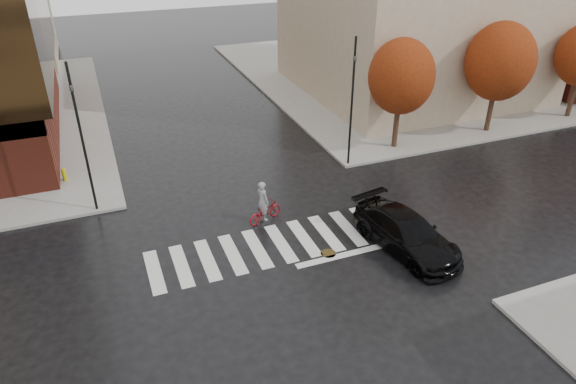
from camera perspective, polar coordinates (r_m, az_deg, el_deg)
name	(u,v)px	position (r m, az deg, el deg)	size (l,w,h in m)	color
ground	(285,249)	(22.33, -0.34, -6.40)	(120.00, 120.00, 0.00)	black
sidewalk_ne	(419,70)	(48.60, 14.34, 13.01)	(30.00, 30.00, 0.15)	gray
crosswalk	(281,243)	(22.71, -0.80, -5.70)	(12.00, 3.00, 0.01)	silver
tree_ne_a	(401,77)	(30.61, 12.49, 12.40)	(3.80, 3.80, 6.50)	#301C15
tree_ne_b	(500,62)	(34.85, 22.50, 13.22)	(4.20, 4.20, 6.89)	#301C15
sedan	(406,233)	(22.54, 13.01, -4.44)	(2.22, 5.45, 1.58)	black
cyclist	(264,208)	(23.88, -2.68, -1.77)	(1.95, 1.27, 2.10)	maroon
traffic_light_nw	(80,131)	(24.84, -22.08, 6.34)	(0.19, 0.15, 7.17)	black
traffic_light_ne	(352,95)	(27.95, 7.16, 10.63)	(0.20, 0.22, 7.10)	black
fire_hydrant	(64,174)	(29.76, -23.62, 1.89)	(0.25, 0.25, 0.71)	#C4B90B
manhole	(328,253)	(22.15, 4.51, -6.82)	(0.67, 0.67, 0.01)	#503F1C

